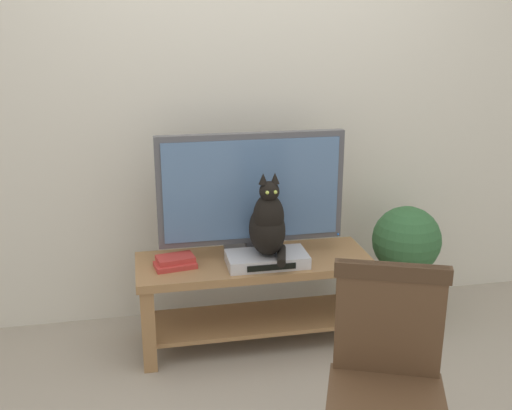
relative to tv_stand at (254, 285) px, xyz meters
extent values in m
plane|color=gray|center=(0.02, -0.64, -0.35)|extent=(12.00, 12.00, 0.00)
cube|color=beige|center=(0.02, 0.49, 1.05)|extent=(7.00, 0.12, 2.80)
cube|color=olive|center=(0.00, 0.00, 0.13)|extent=(1.27, 0.46, 0.04)
cube|color=olive|center=(-0.58, -0.18, -0.12)|extent=(0.07, 0.07, 0.45)
cube|color=olive|center=(0.58, -0.18, -0.12)|extent=(0.07, 0.07, 0.45)
cube|color=olive|center=(-0.58, 0.18, -0.12)|extent=(0.07, 0.07, 0.45)
cube|color=olive|center=(0.58, 0.18, -0.12)|extent=(0.07, 0.07, 0.45)
cube|color=olive|center=(0.00, 0.00, -0.21)|extent=(1.17, 0.38, 0.02)
cube|color=#4C4C51|center=(0.00, 0.08, 0.17)|extent=(0.28, 0.20, 0.03)
cube|color=#4C4C51|center=(0.00, 0.08, 0.20)|extent=(0.06, 0.04, 0.04)
cube|color=#4C4C51|center=(0.00, 0.08, 0.53)|extent=(1.01, 0.05, 0.60)
cube|color=#4C6B93|center=(0.00, 0.05, 0.53)|extent=(0.95, 0.01, 0.54)
sphere|color=#2672F2|center=(0.49, 0.05, 0.24)|extent=(0.01, 0.01, 0.01)
cube|color=#BCBCC1|center=(0.05, -0.09, 0.18)|extent=(0.43, 0.22, 0.06)
cube|color=black|center=(0.05, -0.20, 0.18)|extent=(0.26, 0.01, 0.03)
ellipsoid|color=black|center=(0.05, -0.09, 0.35)|extent=(0.19, 0.27, 0.27)
ellipsoid|color=black|center=(0.05, -0.12, 0.43)|extent=(0.16, 0.17, 0.24)
sphere|color=black|center=(0.05, -0.13, 0.57)|extent=(0.10, 0.10, 0.10)
cone|color=black|center=(0.02, -0.13, 0.64)|extent=(0.05, 0.05, 0.06)
cone|color=black|center=(0.08, -0.13, 0.64)|extent=(0.05, 0.05, 0.06)
sphere|color=#B2C64C|center=(0.03, -0.18, 0.58)|extent=(0.02, 0.02, 0.02)
sphere|color=#B2C64C|center=(0.07, -0.18, 0.58)|extent=(0.02, 0.02, 0.02)
cylinder|color=black|center=(0.11, -0.18, 0.24)|extent=(0.09, 0.22, 0.04)
cube|color=#513823|center=(0.23, -1.28, 0.10)|extent=(0.54, 0.54, 0.04)
cube|color=#513823|center=(0.30, -1.10, 0.34)|extent=(0.38, 0.18, 0.44)
cube|color=#412C1C|center=(0.30, -1.10, 0.53)|extent=(0.41, 0.19, 0.06)
cube|color=#B2332D|center=(-0.43, -0.03, 0.16)|extent=(0.23, 0.16, 0.03)
cube|color=#B2332D|center=(-0.42, -0.01, 0.19)|extent=(0.21, 0.15, 0.03)
cylinder|color=beige|center=(0.91, 0.05, -0.23)|extent=(0.24, 0.24, 0.23)
cylinder|color=#332319|center=(0.91, 0.05, -0.13)|extent=(0.22, 0.22, 0.02)
cylinder|color=#4C3823|center=(0.91, 0.05, -0.05)|extent=(0.04, 0.04, 0.13)
sphere|color=#2D5B33|center=(0.91, 0.05, 0.18)|extent=(0.40, 0.40, 0.40)
camera|label=1|loc=(-0.59, -2.98, 1.42)|focal=42.49mm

